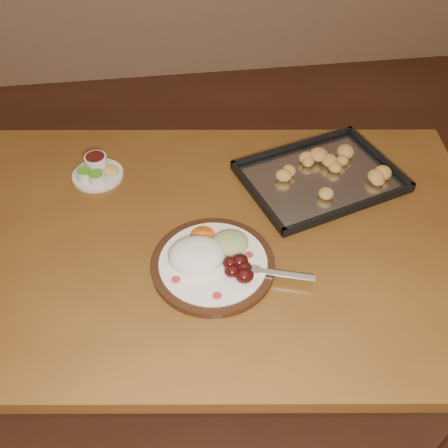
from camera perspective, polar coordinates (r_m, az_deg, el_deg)
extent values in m
plane|color=#502D1B|center=(1.98, -0.22, -12.01)|extent=(4.00, 4.00, 0.00)
cube|color=brown|center=(1.28, -3.44, -1.63)|extent=(1.61, 1.09, 0.04)
cylinder|color=#4A2716|center=(1.96, -22.74, -0.88)|extent=(0.07, 0.07, 0.71)
cylinder|color=#4A2716|center=(1.91, 18.38, -0.82)|extent=(0.07, 0.07, 0.71)
cylinder|color=black|center=(1.18, -1.25, -4.69)|extent=(0.29, 0.29, 0.02)
cylinder|color=white|center=(1.17, -1.26, -4.39)|extent=(0.26, 0.26, 0.01)
ellipsoid|color=#B52B2D|center=(1.14, -5.53, -6.34)|extent=(0.02, 0.02, 0.00)
ellipsoid|color=#B52B2D|center=(1.11, -0.80, -8.18)|extent=(0.02, 0.02, 0.00)
ellipsoid|color=#B52B2D|center=(1.19, 2.86, -3.54)|extent=(0.02, 0.02, 0.00)
ellipsoid|color=#B52B2D|center=(1.21, -5.12, -2.58)|extent=(0.02, 0.02, 0.00)
ellipsoid|color=white|center=(1.16, -3.13, -3.58)|extent=(0.17, 0.16, 0.06)
ellipsoid|color=#3F090B|center=(1.13, 0.94, -5.38)|extent=(0.04, 0.03, 0.03)
ellipsoid|color=#3F090B|center=(1.14, 2.32, -5.03)|extent=(0.04, 0.03, 0.03)
ellipsoid|color=#3F090B|center=(1.15, 1.80, -4.27)|extent=(0.04, 0.03, 0.03)
ellipsoid|color=#3F090B|center=(1.13, 2.36, -5.92)|extent=(0.04, 0.03, 0.03)
ellipsoid|color=#3F090B|center=(1.15, 0.71, -4.46)|extent=(0.04, 0.03, 0.03)
ellipsoid|color=tan|center=(1.20, 0.67, -2.15)|extent=(0.12, 0.11, 0.04)
cone|color=orange|center=(1.22, -2.47, -1.07)|extent=(0.07, 0.07, 0.03)
cube|color=silver|center=(1.15, 6.93, -5.71)|extent=(0.14, 0.06, 0.00)
cube|color=silver|center=(1.15, 3.19, -5.16)|extent=(0.04, 0.03, 0.00)
cylinder|color=silver|center=(1.15, 1.89, -5.36)|extent=(0.03, 0.01, 0.00)
cylinder|color=silver|center=(1.15, 1.94, -5.12)|extent=(0.03, 0.01, 0.00)
cylinder|color=silver|center=(1.16, 1.99, -4.87)|extent=(0.03, 0.01, 0.00)
cylinder|color=silver|center=(1.16, 2.03, -4.63)|extent=(0.03, 0.01, 0.00)
cylinder|color=silver|center=(1.46, -14.22, 5.43)|extent=(0.14, 0.14, 0.01)
cylinder|color=silver|center=(1.44, -15.59, 5.46)|extent=(0.04, 0.04, 0.03)
cylinder|color=#4C971E|center=(1.44, -15.69, 5.87)|extent=(0.04, 0.04, 0.00)
cylinder|color=silver|center=(1.43, -14.34, 5.12)|extent=(0.04, 0.04, 0.03)
cylinder|color=#4C971E|center=(1.42, -14.44, 5.53)|extent=(0.04, 0.04, 0.00)
cylinder|color=silver|center=(1.48, -14.40, 6.92)|extent=(0.06, 0.06, 0.04)
cylinder|color=#3E0D0B|center=(1.46, -14.53, 7.47)|extent=(0.05, 0.05, 0.00)
ellipsoid|color=#EFC654|center=(1.45, -12.86, 6.01)|extent=(0.04, 0.04, 0.02)
cube|color=black|center=(1.44, 10.91, 5.07)|extent=(0.48, 0.41, 0.01)
cube|color=black|center=(1.52, 7.97, 8.76)|extent=(0.40, 0.13, 0.02)
cube|color=black|center=(1.34, 14.35, 1.77)|extent=(0.40, 0.13, 0.02)
cube|color=black|center=(1.54, 17.31, 7.38)|extent=(0.10, 0.29, 0.02)
cube|color=black|center=(1.34, 3.77, 3.24)|extent=(0.10, 0.29, 0.02)
cube|color=silver|center=(1.43, 10.94, 5.24)|extent=(0.45, 0.38, 0.00)
ellipsoid|color=gold|center=(1.45, 12.74, 6.30)|extent=(0.05, 0.04, 0.03)
ellipsoid|color=gold|center=(1.49, 13.64, 7.37)|extent=(0.06, 0.06, 0.03)
ellipsoid|color=gold|center=(1.49, 10.96, 7.85)|extent=(0.06, 0.06, 0.03)
ellipsoid|color=gold|center=(1.46, 10.93, 7.20)|extent=(0.05, 0.05, 0.03)
ellipsoid|color=gold|center=(1.46, 8.75, 7.34)|extent=(0.05, 0.05, 0.03)
ellipsoid|color=gold|center=(1.42, 9.33, 6.14)|extent=(0.06, 0.06, 0.03)
ellipsoid|color=gold|center=(1.39, 7.02, 5.42)|extent=(0.06, 0.06, 0.03)
ellipsoid|color=gold|center=(1.39, 8.59, 5.04)|extent=(0.05, 0.04, 0.03)
ellipsoid|color=gold|center=(1.35, 7.43, 3.99)|extent=(0.06, 0.06, 0.03)
ellipsoid|color=gold|center=(1.36, 10.44, 3.67)|extent=(0.06, 0.06, 0.03)
ellipsoid|color=gold|center=(1.39, 11.43, 4.80)|extent=(0.05, 0.05, 0.03)
ellipsoid|color=gold|center=(1.40, 13.26, 4.52)|extent=(0.05, 0.05, 0.03)
ellipsoid|color=gold|center=(1.40, 14.13, 4.51)|extent=(0.06, 0.06, 0.03)
ellipsoid|color=gold|center=(1.47, 15.29, 6.41)|extent=(0.06, 0.06, 0.03)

